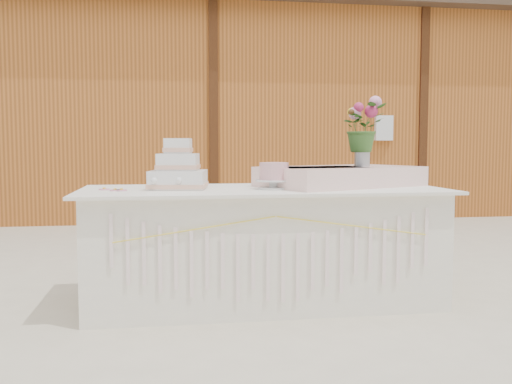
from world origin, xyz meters
TOP-DOWN VIEW (x-y plane):
  - ground at (0.00, 0.00)m, footprint 80.00×80.00m
  - barn at (-0.01, 5.99)m, footprint 12.60×4.60m
  - cake_table at (0.00, -0.00)m, footprint 2.40×1.00m
  - wedding_cake at (-0.56, 0.03)m, footprint 0.42×0.42m
  - pink_cake_stand at (0.06, -0.10)m, footprint 0.24×0.24m
  - satin_runner at (0.57, 0.10)m, footprint 1.24×1.01m
  - flower_vase at (0.73, 0.12)m, footprint 0.11×0.11m
  - bouquet at (0.73, 0.12)m, footprint 0.36×0.33m
  - loose_flowers at (-0.97, 0.07)m, footprint 0.25×0.37m

SIDE VIEW (x-z plane):
  - ground at x=0.00m, z-range 0.00..0.00m
  - cake_table at x=0.00m, z-range 0.00..0.77m
  - loose_flowers at x=-0.97m, z-range 0.77..0.79m
  - satin_runner at x=0.57m, z-range 0.77..0.91m
  - pink_cake_stand at x=0.06m, z-range 0.78..0.95m
  - wedding_cake at x=-0.56m, z-range 0.72..1.05m
  - flower_vase at x=0.73m, z-range 0.91..1.06m
  - bouquet at x=0.73m, z-range 1.06..1.40m
  - barn at x=-0.01m, z-range 0.03..3.33m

